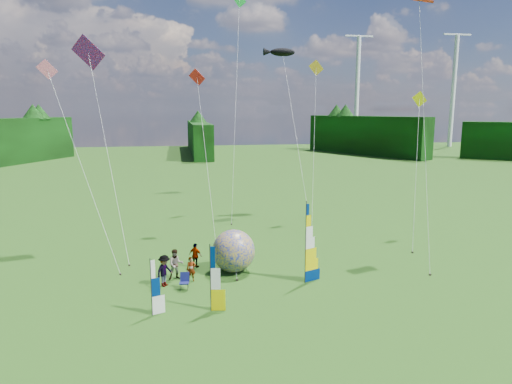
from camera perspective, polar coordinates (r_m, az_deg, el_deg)
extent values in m
plane|color=#2F6C1B|center=(24.32, 4.09, -14.48)|extent=(220.00, 220.00, 0.00)
sphere|color=#071994|center=(29.10, -2.83, -7.37)|extent=(3.37, 3.37, 2.72)
imported|color=#66594C|center=(27.96, -8.11, -9.52)|extent=(0.60, 0.44, 1.51)
imported|color=#66594C|center=(28.38, -9.99, -8.89)|extent=(0.96, 0.58, 1.87)
imported|color=#66594C|center=(27.43, -11.37, -9.62)|extent=(1.10, 1.23, 1.87)
imported|color=#66594C|center=(30.22, -7.57, -7.86)|extent=(1.00, 0.88, 1.63)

